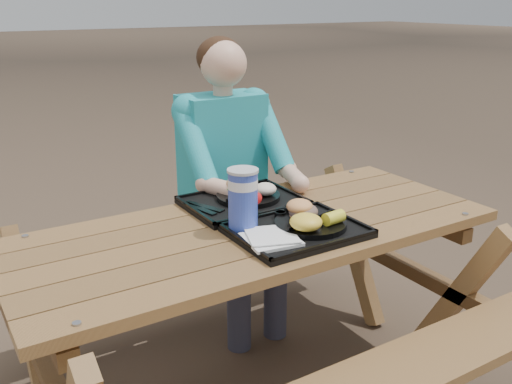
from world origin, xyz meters
TOP-DOWN VIEW (x-y plane):
  - picnic_table at (0.00, 0.00)m, footprint 1.80×1.49m
  - tray_near at (0.08, -0.15)m, footprint 0.45×0.35m
  - tray_far at (0.07, 0.21)m, footprint 0.45×0.35m
  - plate_near at (0.13, -0.15)m, footprint 0.26×0.26m
  - plate_far at (0.10, 0.22)m, footprint 0.26×0.26m
  - napkin_stack at (-0.06, -0.19)m, footprint 0.19×0.19m
  - soda_cup at (-0.08, -0.04)m, footprint 0.10×0.10m
  - condiment_bbq at (0.09, -0.03)m, footprint 0.04×0.04m
  - condiment_mustard at (0.14, -0.03)m, footprint 0.06×0.06m
  - sandwich at (0.14, -0.11)m, footprint 0.10×0.10m
  - mac_cheese at (0.07, -0.21)m, footprint 0.11×0.11m
  - corn_cob at (0.19, -0.22)m, footprint 0.09×0.09m
  - cutlery_far at (-0.10, 0.22)m, footprint 0.10×0.18m
  - burger at (0.08, 0.26)m, footprint 0.11×0.11m
  - baked_beans at (0.04, 0.15)m, footprint 0.09×0.09m
  - potato_salad at (0.15, 0.17)m, footprint 0.09×0.09m
  - diner at (0.21, 0.63)m, footprint 0.48×0.84m

SIDE VIEW (x-z plane):
  - picnic_table at x=0.00m, z-range 0.00..0.75m
  - diner at x=0.21m, z-range 0.00..1.28m
  - tray_near at x=0.08m, z-range 0.75..0.77m
  - tray_far at x=0.07m, z-range 0.75..0.77m
  - cutlery_far at x=-0.10m, z-range 0.77..0.78m
  - napkin_stack at x=-0.06m, z-range 0.77..0.79m
  - plate_near at x=0.13m, z-range 0.77..0.79m
  - plate_far at x=0.10m, z-range 0.77..0.79m
  - condiment_bbq at x=0.09m, z-range 0.77..0.80m
  - condiment_mustard at x=0.14m, z-range 0.77..0.80m
  - baked_beans at x=0.04m, z-range 0.79..0.83m
  - corn_cob at x=0.19m, z-range 0.79..0.84m
  - potato_salad at x=0.15m, z-range 0.79..0.84m
  - mac_cheese at x=0.07m, z-range 0.79..0.85m
  - burger at x=0.08m, z-range 0.79..0.89m
  - sandwich at x=0.14m, z-range 0.79..0.89m
  - soda_cup at x=-0.08m, z-range 0.77..0.98m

